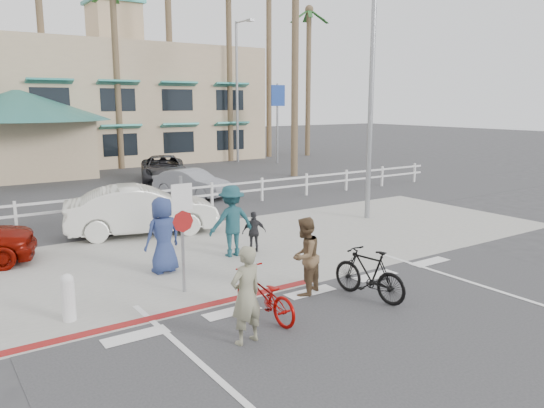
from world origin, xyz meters
TOP-DOWN VIEW (x-y plane):
  - ground at (0.00, 0.00)m, footprint 140.00×140.00m
  - bike_path at (0.00, -2.00)m, footprint 12.00×16.00m
  - sidewalk_plaza at (0.00, 4.50)m, footprint 22.00×7.00m
  - cross_street at (0.00, 8.50)m, footprint 40.00×5.00m
  - parking_lot at (0.00, 18.00)m, footprint 50.00×16.00m
  - curb_red at (-3.00, 1.20)m, footprint 7.00×0.25m
  - rail_fence at (0.50, 10.50)m, footprint 29.40×0.16m
  - building at (2.00, 31.00)m, footprint 28.00×16.00m
  - sign_post at (-2.30, 2.20)m, footprint 0.50×0.10m
  - bollard_0 at (-4.80, 2.00)m, footprint 0.26×0.26m
  - streetlight_0 at (6.50, 5.50)m, footprint 0.60×2.00m
  - streetlight_1 at (12.00, 24.00)m, footprint 0.60×2.00m
  - info_sign at (14.00, 22.00)m, footprint 1.20×0.16m
  - palm_4 at (0.00, 26.00)m, footprint 4.00×4.00m
  - palm_5 at (4.00, 25.00)m, footprint 4.00×4.00m
  - palm_6 at (8.00, 26.00)m, footprint 4.00×4.00m
  - palm_7 at (12.00, 25.00)m, footprint 4.00×4.00m
  - palm_8 at (16.00, 26.00)m, footprint 4.00×4.00m
  - palm_9 at (19.00, 25.00)m, footprint 4.00×4.00m
  - palm_11 at (11.00, 16.00)m, footprint 4.00×4.00m
  - bike_red at (-1.63, 0.00)m, footprint 0.76×1.86m
  - rider_red at (-2.48, -0.72)m, footprint 0.69×0.50m
  - bike_black at (0.82, -0.37)m, footprint 0.80×1.90m
  - rider_black at (-0.17, 0.61)m, footprint 1.03×0.94m
  - pedestrian_a at (0.00, 4.06)m, footprint 1.33×0.84m
  - pedestrian_child at (0.71, 4.05)m, footprint 0.73×0.49m
  - pedestrian_b at (-2.10, 3.77)m, footprint 1.00×0.72m
  - car_white_sedan at (-1.12, 7.80)m, footprint 4.98×2.77m
  - lot_car_3 at (3.21, 13.16)m, footprint 2.60×3.92m
  - lot_car_5 at (3.92, 17.99)m, footprint 3.86×5.45m

SIDE VIEW (x-z plane):
  - ground at x=0.00m, z-range 0.00..0.00m
  - parking_lot at x=0.00m, z-range 0.00..0.01m
  - bike_path at x=0.00m, z-range 0.00..0.01m
  - cross_street at x=0.00m, z-range 0.00..0.01m
  - sidewalk_plaza at x=0.00m, z-range 0.00..0.01m
  - curb_red at x=-3.00m, z-range 0.00..0.02m
  - bollard_0 at x=-4.80m, z-range 0.00..0.95m
  - bike_red at x=-1.63m, z-range 0.00..0.96m
  - rail_fence at x=0.50m, z-range 0.00..1.00m
  - bike_black at x=0.82m, z-range 0.00..1.10m
  - pedestrian_child at x=0.71m, z-range 0.00..1.16m
  - lot_car_3 at x=3.21m, z-range 0.00..1.22m
  - lot_car_5 at x=3.92m, z-range 0.00..1.38m
  - car_white_sedan at x=-1.12m, z-range 0.00..1.55m
  - rider_black at x=-0.17m, z-range 0.00..1.72m
  - rider_red at x=-2.48m, z-range 0.00..1.76m
  - pedestrian_b at x=-2.10m, z-range 0.00..1.89m
  - pedestrian_a at x=0.00m, z-range 0.00..1.96m
  - sign_post at x=-2.30m, z-range 0.00..2.90m
  - info_sign at x=14.00m, z-range 0.00..5.60m
  - streetlight_0 at x=6.50m, z-range 0.00..9.00m
  - streetlight_1 at x=12.00m, z-range 0.00..9.50m
  - building at x=2.00m, z-range 0.00..11.30m
  - palm_5 at x=4.00m, z-range 0.00..13.00m
  - palm_9 at x=19.00m, z-range 0.00..13.00m
  - palm_7 at x=12.00m, z-range 0.00..14.00m
  - palm_11 at x=11.00m, z-range 0.00..14.00m
  - palm_4 at x=0.00m, z-range 0.00..15.00m
  - palm_8 at x=16.00m, z-range 0.00..15.00m
  - palm_6 at x=8.00m, z-range 0.00..17.00m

